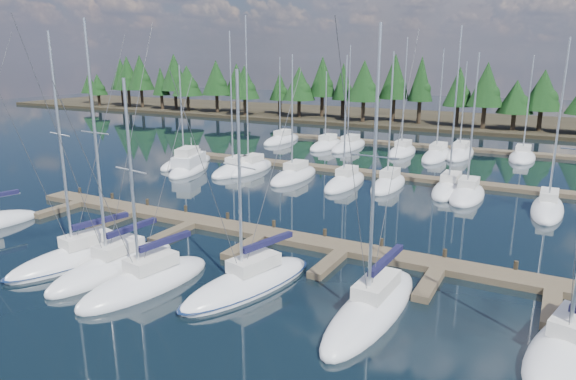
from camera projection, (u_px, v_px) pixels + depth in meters
The scene contains 13 objects.
ground at pixel (334, 197), 46.26m from camera, with size 260.00×260.00×0.00m, color black.
far_shore at pixel (459, 121), 97.38m from camera, with size 220.00×30.00×0.60m, color #2B2518.
main_dock at pixel (262, 236), 35.42m from camera, with size 44.00×6.13×0.90m.
back_docks at pixel (397, 158), 62.92m from camera, with size 50.00×21.80×0.40m.
front_sailboat_1 at pixel (81, 257), 31.61m from camera, with size 4.69×9.70×14.42m.
front_sailboat_2 at pixel (115, 266), 30.18m from camera, with size 3.13×9.06×14.99m.
front_sailboat_3 at pixel (147, 282), 28.09m from camera, with size 4.17×8.74×12.05m.
front_sailboat_4 at pixel (249, 283), 27.97m from camera, with size 5.05×9.70×12.48m.
front_sailboat_5 at pixel (372, 308), 25.15m from camera, with size 3.03×10.22×14.44m.
front_sailboat_6 at pixel (569, 348), 21.64m from camera, with size 4.65×8.46×15.99m.
back_sailboat_rows at pixel (391, 165), 58.45m from camera, with size 47.10×31.29×17.16m.
motor_yacht_left at pixel (189, 167), 56.57m from camera, with size 5.23×9.20×4.37m.
tree_line at pixel (438, 87), 88.32m from camera, with size 187.24×11.53×12.33m.
Camera 1 is at (17.37, -11.31, 12.25)m, focal length 32.00 mm.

